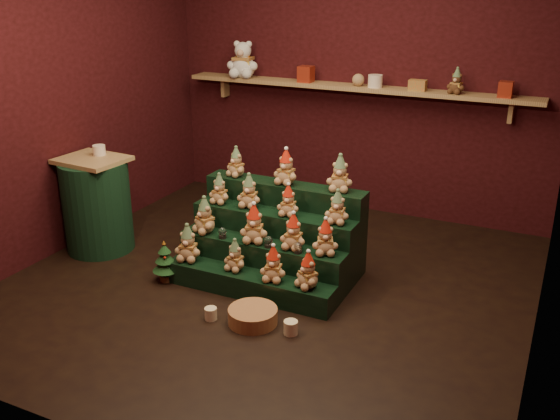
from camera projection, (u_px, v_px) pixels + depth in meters
The scene contains 40 objects.
ground at pixel (269, 284), 5.04m from camera, with size 4.00×4.00×0.00m, color black.
back_wall at pixel (359, 75), 6.27m from camera, with size 4.00×0.10×2.80m, color black.
front_wall at pixel (64, 198), 2.82m from camera, with size 4.00×0.10×2.80m, color black.
left_wall at pixel (55, 91), 5.38m from camera, with size 0.10×4.00×2.80m, color black.
back_shelf at pixel (353, 88), 6.16m from camera, with size 3.60×0.26×0.24m.
riser_tier_front at pixel (249, 284), 4.85m from camera, with size 1.40×0.22×0.18m, color black.
riser_tier_midfront at pixel (261, 263), 5.00m from camera, with size 1.40×0.22×0.36m, color black.
riser_tier_midback at pixel (274, 242), 5.15m from camera, with size 1.40×0.22×0.54m, color black.
riser_tier_back at pixel (285, 223), 5.31m from camera, with size 1.40×0.22×0.72m, color black.
teddy_0 at pixel (188, 243), 4.99m from camera, with size 0.22×0.19×0.30m, color tan, non-canonical shape.
teddy_1 at pixel (235, 255), 4.83m from camera, with size 0.18×0.16×0.25m, color tan, non-canonical shape.
teddy_2 at pixel (273, 264), 4.66m from camera, with size 0.20×0.18×0.28m, color tan, non-canonical shape.
teddy_3 at pixel (308, 270), 4.56m from camera, with size 0.20×0.18×0.28m, color tan, non-canonical shape.
teddy_4 at pixel (205, 215), 5.07m from camera, with size 0.21×0.19×0.30m, color tan, non-canonical shape.
teddy_5 at pixel (254, 224), 4.89m from camera, with size 0.22×0.20×0.31m, color tan, non-canonical shape.
teddy_6 at pixel (293, 232), 4.77m from camera, with size 0.20×0.18×0.28m, color tan, non-canonical shape.
teddy_7 at pixel (325, 237), 4.68m from camera, with size 0.20×0.18×0.28m, color tan, non-canonical shape.
teddy_8 at pixel (219, 189), 5.21m from camera, with size 0.18×0.16×0.25m, color tan, non-canonical shape.
teddy_9 at pixel (249, 191), 5.12m from camera, with size 0.20×0.18×0.28m, color tan, non-canonical shape.
teddy_10 at pixel (288, 201), 4.94m from camera, with size 0.18×0.16×0.25m, color tan, non-canonical shape.
teddy_11 at pixel (337, 207), 4.79m from camera, with size 0.19×0.17×0.27m, color tan, non-canonical shape.
teddy_12 at pixel (236, 162), 5.32m from camera, with size 0.18×0.16×0.25m, color tan, non-canonical shape.
teddy_13 at pixel (286, 167), 5.11m from camera, with size 0.21×0.19×0.29m, color tan, non-canonical shape.
teddy_14 at pixel (340, 173), 4.95m from camera, with size 0.21×0.19×0.29m, color tan, non-canonical shape.
snow_globe_a at pixel (222, 233), 5.00m from camera, with size 0.07×0.07×0.09m.
snow_globe_b at pixel (268, 242), 4.83m from camera, with size 0.07×0.07×0.09m.
snow_globe_c at pixel (298, 247), 4.73m from camera, with size 0.07×0.07×0.09m.
side_table at pixel (97, 205), 5.55m from camera, with size 0.60×0.60×0.86m.
table_ornament at pixel (99, 150), 5.47m from camera, with size 0.11×0.11×0.09m, color beige.
mini_christmas_tree at pixel (165, 261), 5.04m from camera, with size 0.21×0.21×0.36m.
mug_left at pixel (211, 314), 4.51m from camera, with size 0.09×0.09×0.09m, color beige.
mug_right at pixel (291, 328), 4.33m from camera, with size 0.10×0.10×0.10m, color beige.
wicker_basket at pixel (253, 316), 4.46m from camera, with size 0.36×0.36×0.11m, color #A16D41.
white_bear at pixel (243, 55), 6.53m from camera, with size 0.34×0.31×0.47m, color silver, non-canonical shape.
brown_bear at pixel (457, 81), 5.68m from camera, with size 0.16×0.15×0.23m, color #53321B, non-canonical shape.
gift_tin_red_a at pixel (306, 74), 6.31m from camera, with size 0.14×0.14×0.16m, color #9D2C18.
gift_tin_cream at pixel (375, 81), 6.02m from camera, with size 0.14×0.14×0.12m, color beige.
gift_tin_red_b at pixel (506, 89), 5.53m from camera, with size 0.12×0.12×0.14m, color #9D2C18.
shelf_plush_ball at pixel (358, 80), 6.09m from camera, with size 0.12×0.12×0.12m, color tan.
scarf_gift_box at pixel (418, 85), 5.85m from camera, with size 0.16×0.10×0.10m, color #CB511C.
Camera 1 is at (2.03, -4.02, 2.35)m, focal length 40.00 mm.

